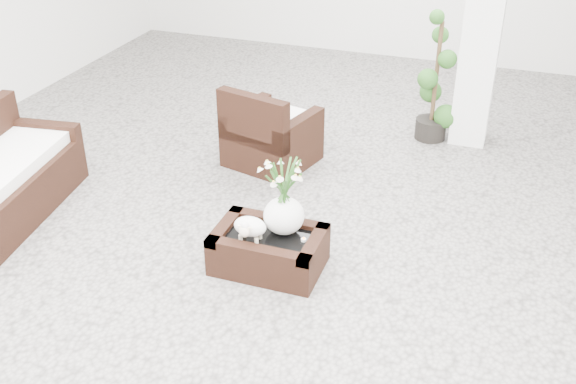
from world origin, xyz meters
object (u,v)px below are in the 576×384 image
(armchair, at_px, (272,125))
(loveseat, at_px, (1,171))
(coffee_table, at_px, (269,251))
(topiary, at_px, (436,78))

(armchair, xyz_separation_m, loveseat, (-2.01, -1.83, 0.01))
(loveseat, bearing_deg, coffee_table, -97.64)
(loveseat, distance_m, topiary, 4.66)
(coffee_table, height_order, armchair, armchair)
(coffee_table, relative_size, loveseat, 0.53)
(coffee_table, relative_size, armchair, 1.02)
(armchair, bearing_deg, coffee_table, 124.39)
(loveseat, bearing_deg, armchair, -55.20)
(armchair, height_order, loveseat, loveseat)
(topiary, bearing_deg, loveseat, -139.44)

